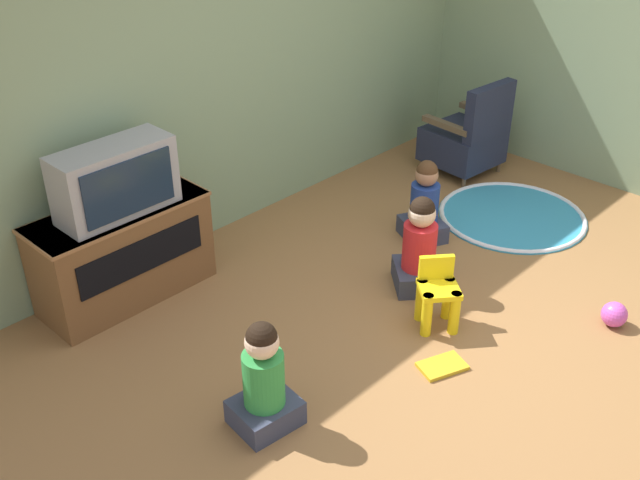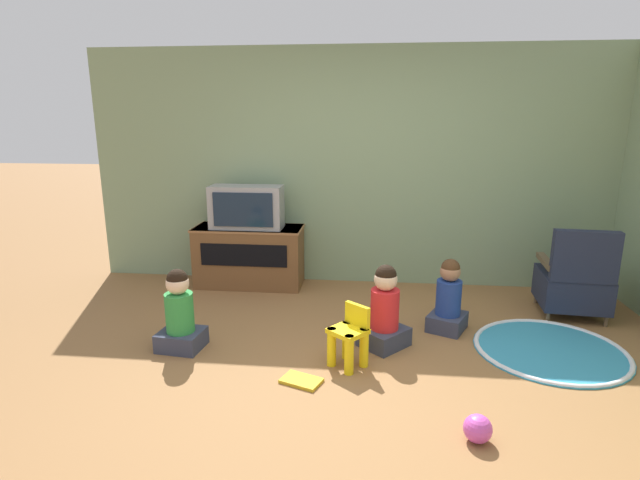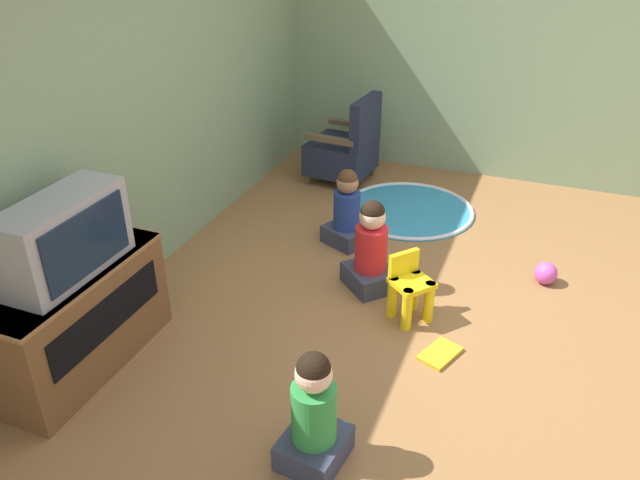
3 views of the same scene
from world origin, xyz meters
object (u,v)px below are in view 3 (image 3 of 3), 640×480
Objects in this scene: book at (440,354)px; tv_cabinet at (77,317)px; child_watching_center at (371,251)px; television at (64,237)px; yellow_kid_chair at (410,291)px; toy_ball at (546,273)px; black_armchair at (346,149)px; child_watching_left at (314,416)px; child_watching_right at (347,212)px.

tv_cabinet is at bearing -45.60° from book.
book is (-0.59, -0.65, -0.29)m from child_watching_center.
television is at bearing -90.00° from tv_cabinet.
yellow_kid_chair is 0.46m from child_watching_center.
tv_cabinet is 3.23m from toy_ball.
black_armchair is 1.94m from child_watching_center.
child_watching_left reaches higher than toy_ball.
television is at bearing 128.20° from toy_ball.
child_watching_center is at bearing 113.49° from toy_ball.
television is 0.88× the size of black_armchair.
child_watching_right is at bearing 81.35° from yellow_kid_chair.
black_armchair is at bearing -45.00° from child_watching_right.
toy_ball is at bearing -51.80° from television.
child_watching_center is at bearing -42.10° from television.
book is (-0.32, -0.29, -0.20)m from yellow_kid_chair.
child_watching_center is at bearing -111.22° from book.
book is (-1.15, -1.02, -0.27)m from child_watching_right.
book is at bearing -66.25° from television.
black_armchair is at bearing -22.97° from child_watching_center.
tv_cabinet is 2.54× the size of yellow_kid_chair.
child_watching_center is 2.15× the size of book.
toy_ball is at bearing -114.29° from child_watching_center.
toy_ball is at bearing -52.30° from tv_cabinet.
television is 2.16m from yellow_kid_chair.
tv_cabinet is 1.76× the size of child_watching_left.
television is 1.14× the size of child_watching_left.
child_watching_center is at bearing 92.90° from yellow_kid_chair.
child_watching_center is (-1.76, -0.81, -0.03)m from black_armchair.
black_armchair reaches higher than yellow_kid_chair.
child_watching_left is at bearing 155.69° from toy_ball.
tv_cabinet is 2.24m from child_watching_right.
black_armchair reaches higher than child_watching_center.
tv_cabinet is 1.59m from child_watching_left.
child_watching_left is (-0.18, -1.58, -0.05)m from tv_cabinet.
tv_cabinet is 1.99m from child_watching_center.
yellow_kid_chair is 0.67× the size of child_watching_center.
child_watching_center reaches higher than yellow_kid_chair.
book is at bearing -98.42° from yellow_kid_chair.
yellow_kid_chair reaches higher than toy_ball.
yellow_kid_chair is (1.18, -1.72, -0.13)m from tv_cabinet.
child_watching_center is at bearing 29.82° from black_armchair.
toy_ball is at bearing 174.98° from book.
television is 1.11× the size of child_watching_center.
child_watching_left is 0.97× the size of child_watching_center.
television reaches higher than toy_ball.
television is at bearing 90.11° from child_watching_center.
black_armchair is 2.34m from yellow_kid_chair.
black_armchair reaches higher than child_watching_right.
yellow_kid_chair is at bearing 133.34° from toy_ball.
television reaches higher than black_armchair.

